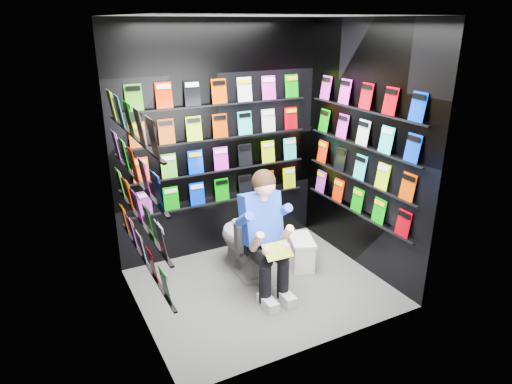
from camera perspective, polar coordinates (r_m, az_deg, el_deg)
floor at (r=4.77m, az=0.69°, el=-11.84°), size 2.40×2.40×0.00m
ceiling at (r=4.02m, az=0.86°, el=21.18°), size 2.40×2.40×0.00m
wall_back at (r=5.09m, az=-4.59°, el=6.22°), size 2.40×0.04×2.60m
wall_front at (r=3.42m, az=8.70°, el=-1.27°), size 2.40×0.04×2.60m
wall_left at (r=3.83m, az=-15.28°, el=0.63°), size 0.04×2.00×2.60m
wall_right at (r=4.88m, az=13.34°, el=5.09°), size 0.04×2.00×2.60m
comics_back at (r=5.06m, az=-4.46°, el=6.20°), size 2.10×0.06×1.37m
comics_left at (r=3.83m, az=-14.85°, el=0.77°), size 0.06×1.70×1.37m
comics_right at (r=4.86m, az=13.07°, el=5.11°), size 0.06×1.70×1.37m
toilet at (r=4.90m, az=-1.62°, el=-5.97°), size 0.45×0.77×0.73m
longbox at (r=5.11m, az=5.63°, el=-7.62°), size 0.35×0.46×0.30m
longbox_lid at (r=5.03m, az=5.69°, el=-5.94°), size 0.37×0.48×0.03m
reader at (r=4.42m, az=0.49°, el=-3.35°), size 0.54×0.76×1.37m
held_comic at (r=4.23m, az=2.72°, el=-7.33°), size 0.27×0.16×0.11m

